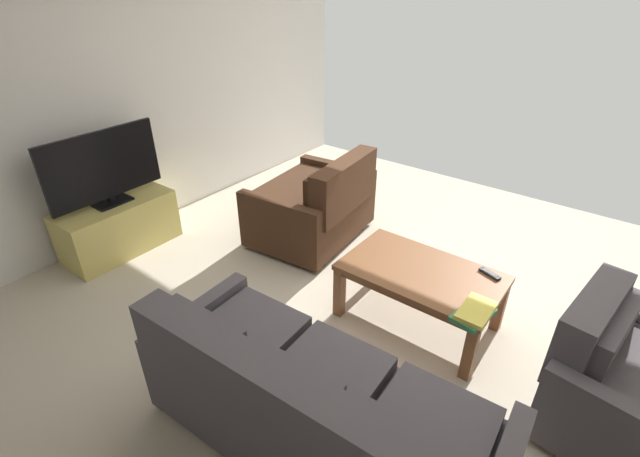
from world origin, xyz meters
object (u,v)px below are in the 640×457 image
(flat_tv, at_px, (103,167))
(armchair_side, at_px, (628,384))
(loveseat_near, at_px, (316,205))
(tv_stand, at_px, (119,226))
(book_stack, at_px, (475,313))
(tv_remote, at_px, (490,274))
(coffee_table, at_px, (421,279))
(sofa_main, at_px, (311,409))

(flat_tv, relative_size, armchair_side, 1.04)
(loveseat_near, height_order, tv_stand, loveseat_near)
(armchair_side, bearing_deg, book_stack, 8.10)
(armchair_side, xyz_separation_m, tv_remote, (0.92, -0.37, 0.13))
(coffee_table, height_order, flat_tv, flat_tv)
(coffee_table, relative_size, book_stack, 3.57)
(tv_stand, height_order, book_stack, book_stack)
(tv_stand, bearing_deg, sofa_main, 168.86)
(book_stack, bearing_deg, tv_stand, 9.61)
(loveseat_near, xyz_separation_m, coffee_table, (-1.35, 0.50, 0.03))
(loveseat_near, height_order, tv_remote, loveseat_near)
(loveseat_near, height_order, coffee_table, loveseat_near)
(loveseat_near, bearing_deg, coffee_table, 159.64)
(book_stack, height_order, tv_remote, book_stack)
(sofa_main, relative_size, tv_remote, 11.76)
(coffee_table, xyz_separation_m, tv_remote, (-0.40, -0.24, 0.08))
(sofa_main, xyz_separation_m, tv_remote, (-0.36, -1.57, 0.11))
(sofa_main, xyz_separation_m, loveseat_near, (1.40, -1.83, 0.00))
(loveseat_near, relative_size, flat_tv, 1.16)
(flat_tv, xyz_separation_m, book_stack, (-3.16, -0.54, -0.34))
(coffee_table, bearing_deg, tv_stand, 16.24)
(sofa_main, xyz_separation_m, book_stack, (-0.43, -1.07, 0.13))
(sofa_main, xyz_separation_m, flat_tv, (2.73, -0.54, 0.47))
(book_stack, bearing_deg, sofa_main, 68.18)
(tv_remote, bearing_deg, tv_stand, 18.40)
(flat_tv, bearing_deg, sofa_main, 168.86)
(coffee_table, relative_size, tv_remote, 6.66)
(loveseat_near, height_order, armchair_side, loveseat_near)
(loveseat_near, height_order, flat_tv, flat_tv)
(coffee_table, relative_size, tv_stand, 1.08)
(tv_stand, relative_size, flat_tv, 0.99)
(sofa_main, relative_size, tv_stand, 1.90)
(loveseat_near, bearing_deg, tv_remote, 171.60)
(loveseat_near, xyz_separation_m, flat_tv, (1.34, 1.29, 0.47))
(sofa_main, distance_m, flat_tv, 2.83)
(flat_tv, xyz_separation_m, armchair_side, (-4.01, -0.66, -0.49))
(tv_remote, bearing_deg, flat_tv, 18.41)
(loveseat_near, distance_m, armchair_side, 2.74)
(sofa_main, bearing_deg, tv_stand, -11.14)
(tv_stand, distance_m, armchair_side, 4.06)
(armchair_side, height_order, tv_remote, armchair_side)
(coffee_table, distance_m, armchair_side, 1.32)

